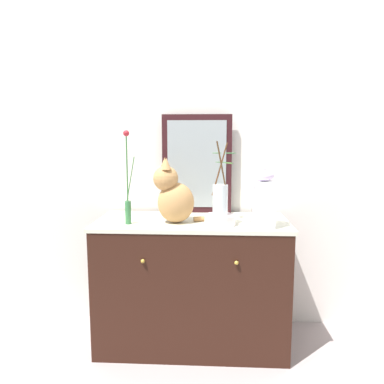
{
  "coord_description": "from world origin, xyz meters",
  "views": [
    {
      "loc": [
        0.13,
        -2.3,
        1.34
      ],
      "look_at": [
        0.0,
        0.0,
        1.01
      ],
      "focal_mm": 34.63,
      "sensor_mm": 36.0,
      "label": 1
    }
  ],
  "objects_px": {
    "vase_glass_clear": "(220,197)",
    "jar_lidded_porcelain": "(264,200)",
    "vase_slim_green": "(128,194)",
    "bowl_porcelain": "(220,220)",
    "sideboard": "(192,282)",
    "cat_sitting": "(174,196)",
    "mirror_leaning": "(197,164)"
  },
  "relations": [
    {
      "from": "vase_glass_clear",
      "to": "jar_lidded_porcelain",
      "type": "relative_size",
      "value": 1.21
    },
    {
      "from": "vase_slim_green",
      "to": "bowl_porcelain",
      "type": "height_order",
      "value": "vase_slim_green"
    },
    {
      "from": "sideboard",
      "to": "vase_glass_clear",
      "type": "height_order",
      "value": "vase_glass_clear"
    },
    {
      "from": "vase_glass_clear",
      "to": "vase_slim_green",
      "type": "bearing_deg",
      "value": -179.81
    },
    {
      "from": "cat_sitting",
      "to": "jar_lidded_porcelain",
      "type": "relative_size",
      "value": 1.27
    },
    {
      "from": "vase_slim_green",
      "to": "jar_lidded_porcelain",
      "type": "distance_m",
      "value": 0.81
    },
    {
      "from": "cat_sitting",
      "to": "sideboard",
      "type": "bearing_deg",
      "value": 36.07
    },
    {
      "from": "jar_lidded_porcelain",
      "to": "mirror_leaning",
      "type": "bearing_deg",
      "value": 133.52
    },
    {
      "from": "cat_sitting",
      "to": "vase_slim_green",
      "type": "relative_size",
      "value": 0.81
    },
    {
      "from": "bowl_porcelain",
      "to": "jar_lidded_porcelain",
      "type": "distance_m",
      "value": 0.29
    },
    {
      "from": "mirror_leaning",
      "to": "cat_sitting",
      "type": "height_order",
      "value": "mirror_leaning"
    },
    {
      "from": "vase_glass_clear",
      "to": "jar_lidded_porcelain",
      "type": "bearing_deg",
      "value": -10.35
    },
    {
      "from": "vase_slim_green",
      "to": "vase_glass_clear",
      "type": "bearing_deg",
      "value": 0.19
    },
    {
      "from": "vase_slim_green",
      "to": "sideboard",
      "type": "bearing_deg",
      "value": 19.1
    },
    {
      "from": "vase_slim_green",
      "to": "jar_lidded_porcelain",
      "type": "height_order",
      "value": "vase_slim_green"
    },
    {
      "from": "sideboard",
      "to": "vase_slim_green",
      "type": "height_order",
      "value": "vase_slim_green"
    },
    {
      "from": "mirror_leaning",
      "to": "jar_lidded_porcelain",
      "type": "height_order",
      "value": "mirror_leaning"
    },
    {
      "from": "cat_sitting",
      "to": "vase_slim_green",
      "type": "distance_m",
      "value": 0.28
    },
    {
      "from": "bowl_porcelain",
      "to": "vase_glass_clear",
      "type": "relative_size",
      "value": 0.43
    },
    {
      "from": "cat_sitting",
      "to": "jar_lidded_porcelain",
      "type": "xyz_separation_m",
      "value": [
        0.53,
        -0.1,
        -0.0
      ]
    },
    {
      "from": "cat_sitting",
      "to": "bowl_porcelain",
      "type": "bearing_deg",
      "value": -10.37
    },
    {
      "from": "mirror_leaning",
      "to": "cat_sitting",
      "type": "bearing_deg",
      "value": -111.03
    },
    {
      "from": "jar_lidded_porcelain",
      "to": "vase_slim_green",
      "type": "bearing_deg",
      "value": 176.88
    },
    {
      "from": "bowl_porcelain",
      "to": "vase_slim_green",
      "type": "bearing_deg",
      "value": -179.86
    },
    {
      "from": "mirror_leaning",
      "to": "jar_lidded_porcelain",
      "type": "bearing_deg",
      "value": -46.48
    },
    {
      "from": "sideboard",
      "to": "cat_sitting",
      "type": "relative_size",
      "value": 2.65
    },
    {
      "from": "bowl_porcelain",
      "to": "vase_glass_clear",
      "type": "xyz_separation_m",
      "value": [
        0.0,
        0.0,
        0.14
      ]
    },
    {
      "from": "sideboard",
      "to": "bowl_porcelain",
      "type": "height_order",
      "value": "bowl_porcelain"
    },
    {
      "from": "cat_sitting",
      "to": "vase_glass_clear",
      "type": "bearing_deg",
      "value": -10.25
    },
    {
      "from": "vase_glass_clear",
      "to": "jar_lidded_porcelain",
      "type": "distance_m",
      "value": 0.25
    },
    {
      "from": "sideboard",
      "to": "jar_lidded_porcelain",
      "type": "distance_m",
      "value": 0.74
    },
    {
      "from": "sideboard",
      "to": "vase_slim_green",
      "type": "xyz_separation_m",
      "value": [
        -0.38,
        -0.13,
        0.59
      ]
    }
  ]
}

